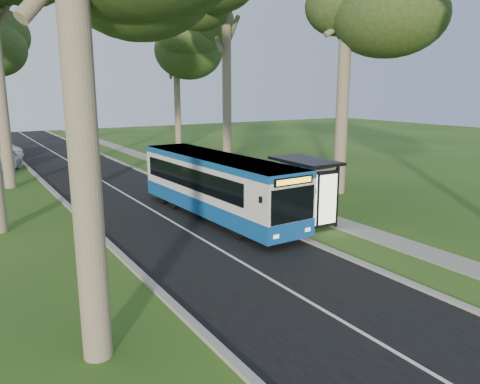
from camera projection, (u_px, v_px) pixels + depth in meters
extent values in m
plane|color=#274B17|center=(305.00, 241.00, 19.12)|extent=(120.00, 120.00, 0.00)
cube|color=black|center=(138.00, 202.00, 25.62)|extent=(7.00, 100.00, 0.02)
cube|color=#9E9B93|center=(196.00, 194.00, 27.41)|extent=(0.25, 100.00, 0.12)
cube|color=#9E9B93|center=(72.00, 210.00, 23.81)|extent=(0.25, 100.00, 0.12)
cube|color=white|center=(138.00, 202.00, 25.62)|extent=(0.12, 100.00, 0.00)
cube|color=gray|center=(239.00, 189.00, 28.96)|extent=(1.50, 100.00, 0.02)
cube|color=silver|center=(217.00, 184.00, 22.35)|extent=(2.75, 11.26, 2.66)
cube|color=#104A98|center=(217.00, 203.00, 22.55)|extent=(2.78, 11.29, 0.75)
cube|color=#104A98|center=(216.00, 159.00, 22.09)|extent=(2.78, 11.29, 0.30)
cube|color=black|center=(289.00, 206.00, 17.66)|extent=(2.10, 0.13, 1.35)
cube|color=yellow|center=(290.00, 182.00, 17.43)|extent=(1.68, 0.08, 0.20)
cube|color=black|center=(287.00, 238.00, 18.01)|extent=(2.24, 0.20, 0.28)
cylinder|color=black|center=(235.00, 228.00, 19.20)|extent=(0.30, 0.98, 0.97)
cylinder|color=black|center=(277.00, 221.00, 20.28)|extent=(0.30, 0.98, 0.97)
cylinder|color=black|center=(170.00, 197.00, 24.77)|extent=(0.30, 0.98, 0.97)
cylinder|color=black|center=(205.00, 192.00, 25.84)|extent=(0.30, 0.98, 0.97)
cylinder|color=gray|center=(278.00, 200.00, 20.91)|extent=(0.08, 0.08, 2.48)
cube|color=navy|center=(279.00, 180.00, 20.71)|extent=(0.04, 0.35, 0.62)
cylinder|color=yellow|center=(278.00, 177.00, 20.66)|extent=(0.02, 0.22, 0.22)
cube|color=white|center=(278.00, 195.00, 20.86)|extent=(0.05, 0.30, 0.40)
cube|color=black|center=(337.00, 196.00, 20.81)|extent=(0.12, 0.12, 2.81)
cube|color=black|center=(297.00, 185.00, 23.20)|extent=(0.12, 0.12, 2.81)
cube|color=black|center=(305.00, 161.00, 21.33)|extent=(1.97, 3.49, 0.13)
cube|color=silver|center=(317.00, 188.00, 22.03)|extent=(0.14, 2.86, 2.25)
cube|color=black|center=(327.00, 199.00, 20.34)|extent=(1.18, 0.22, 2.47)
cube|color=white|center=(329.00, 199.00, 20.27)|extent=(0.95, 0.05, 2.19)
cube|color=black|center=(305.00, 208.00, 22.30)|extent=(0.49, 2.03, 0.07)
cylinder|color=black|center=(235.00, 188.00, 27.17)|extent=(0.49, 0.49, 0.88)
cylinder|color=black|center=(235.00, 180.00, 27.07)|extent=(0.53, 0.53, 0.05)
imported|color=#AAADB2|center=(0.00, 150.00, 41.62)|extent=(3.39, 4.89, 1.53)
cylinder|color=#7A6B56|center=(82.00, 131.00, 9.79)|extent=(0.66, 0.66, 10.45)
cylinder|color=#7A6B56|center=(1.00, 96.00, 28.22)|extent=(0.68, 0.68, 11.26)
cylinder|color=#7A6B56|center=(343.00, 88.00, 26.63)|extent=(0.71, 0.71, 12.19)
cylinder|color=#7A6B56|center=(227.00, 90.00, 36.26)|extent=(0.70, 0.70, 11.96)
ellipsoid|color=#2C4018|center=(226.00, 3.00, 34.89)|extent=(5.20, 5.20, 8.20)
cylinder|color=#7A6B56|center=(177.00, 100.00, 47.06)|extent=(0.64, 0.64, 9.91)
ellipsoid|color=#2C4018|center=(176.00, 46.00, 45.92)|extent=(5.20, 5.20, 6.79)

